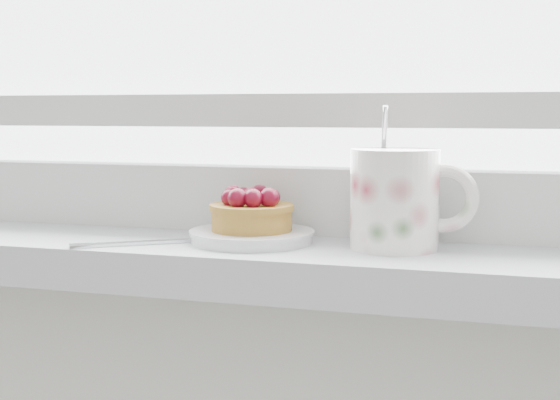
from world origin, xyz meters
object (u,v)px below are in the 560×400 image
at_px(saucer, 252,236).
at_px(raspberry_tart, 252,211).
at_px(floral_mug, 398,197).
at_px(fork, 168,241).

xyz_separation_m(saucer, raspberry_tart, (0.00, -0.00, 0.03)).
relative_size(raspberry_tart, floral_mug, 0.62).
bearing_deg(raspberry_tart, fork, -159.44).
relative_size(saucer, floral_mug, 0.92).
height_order(saucer, raspberry_tart, raspberry_tart).
distance_m(saucer, floral_mug, 0.15).
distance_m(floral_mug, fork, 0.23).
height_order(raspberry_tart, fork, raspberry_tart).
height_order(floral_mug, fork, floral_mug).
xyz_separation_m(saucer, fork, (-0.08, -0.03, -0.00)).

